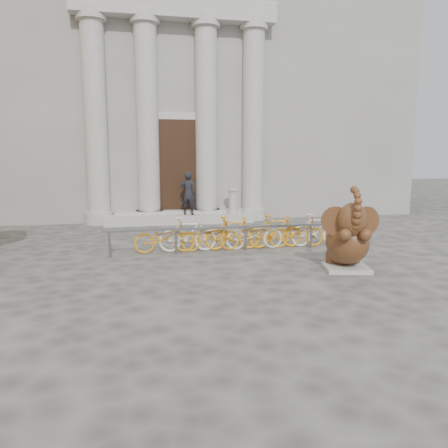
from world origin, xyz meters
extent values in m
plane|color=#474442|center=(0.00, 0.00, 0.00)|extent=(80.00, 80.00, 0.00)
cube|color=gray|center=(0.00, 15.00, 6.00)|extent=(22.00, 10.00, 12.00)
cube|color=#A8A59E|center=(0.00, 9.80, 8.40)|extent=(8.00, 1.00, 0.80)
cube|color=black|center=(0.00, 9.92, 2.30)|extent=(2.40, 0.16, 4.00)
cylinder|color=#A8A59E|center=(-3.20, 9.80, 4.00)|extent=(0.90, 0.90, 8.00)
cylinder|color=#A8A59E|center=(-1.20, 9.80, 4.00)|extent=(0.90, 0.90, 8.00)
cylinder|color=#A8A59E|center=(1.20, 9.80, 4.00)|extent=(0.90, 0.90, 8.00)
cylinder|color=#A8A59E|center=(3.20, 9.80, 4.00)|extent=(0.90, 0.90, 8.00)
cube|color=#A8A59E|center=(0.00, 9.40, 0.18)|extent=(6.00, 1.20, 0.36)
cube|color=#A8A59E|center=(3.14, 1.03, 0.05)|extent=(1.19, 1.11, 0.10)
ellipsoid|color=black|center=(3.19, 1.25, 0.41)|extent=(1.01, 0.98, 0.65)
ellipsoid|color=black|center=(3.15, 1.05, 0.69)|extent=(1.22, 1.40, 1.06)
cylinder|color=black|center=(2.95, 1.44, 0.23)|extent=(0.36, 0.36, 0.26)
cylinder|color=black|center=(3.49, 1.32, 0.23)|extent=(0.36, 0.36, 0.26)
cylinder|color=black|center=(2.84, 0.70, 0.89)|extent=(0.37, 0.64, 0.40)
cylinder|color=black|center=(3.28, 0.61, 0.89)|extent=(0.37, 0.64, 0.40)
ellipsoid|color=black|center=(3.07, 0.70, 1.26)|extent=(0.82, 0.78, 0.81)
cylinder|color=black|center=(2.76, 0.89, 1.22)|extent=(0.62, 0.39, 0.69)
cylinder|color=black|center=(3.43, 0.74, 1.22)|extent=(0.69, 0.12, 0.69)
cone|color=beige|center=(2.91, 0.52, 1.10)|extent=(0.08, 0.24, 0.11)
cone|color=beige|center=(3.14, 0.47, 1.10)|extent=(0.17, 0.24, 0.11)
cube|color=slate|center=(1.31, 3.60, 0.70)|extent=(8.00, 0.06, 0.06)
cylinder|color=slate|center=(-2.49, 3.60, 0.35)|extent=(0.06, 0.06, 0.70)
cylinder|color=slate|center=(-0.69, 3.60, 0.35)|extent=(0.06, 0.06, 0.70)
cylinder|color=slate|center=(1.31, 3.60, 0.35)|extent=(0.06, 0.06, 0.70)
cylinder|color=slate|center=(3.31, 3.60, 0.35)|extent=(0.06, 0.06, 0.70)
cylinder|color=slate|center=(5.11, 3.60, 0.35)|extent=(0.06, 0.06, 0.70)
imported|color=orange|center=(-0.99, 3.85, 0.50)|extent=(1.70, 0.50, 1.00)
imported|color=silver|center=(-0.33, 3.85, 0.50)|extent=(1.66, 0.47, 1.00)
imported|color=orange|center=(0.32, 3.85, 0.50)|extent=(1.70, 0.50, 1.00)
imported|color=orange|center=(0.98, 3.85, 0.50)|extent=(1.66, 0.47, 1.00)
imported|color=silver|center=(1.64, 3.85, 0.50)|extent=(1.70, 0.50, 1.00)
imported|color=orange|center=(2.30, 3.85, 0.50)|extent=(1.66, 0.47, 1.00)
imported|color=orange|center=(2.95, 3.85, 0.50)|extent=(1.70, 0.50, 1.00)
imported|color=silver|center=(3.61, 3.85, 0.50)|extent=(1.66, 0.47, 1.00)
imported|color=black|center=(0.34, 9.15, 1.23)|extent=(0.74, 0.61, 1.75)
cylinder|color=#A8A59E|center=(2.17, 9.10, 0.42)|extent=(0.43, 0.43, 0.13)
cylinder|color=#A8A59E|center=(2.17, 9.10, 0.85)|extent=(0.30, 0.30, 0.97)
cylinder|color=#A8A59E|center=(2.17, 9.10, 1.37)|extent=(0.43, 0.43, 0.11)
camera|label=1|loc=(-1.79, -8.36, 2.69)|focal=35.00mm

